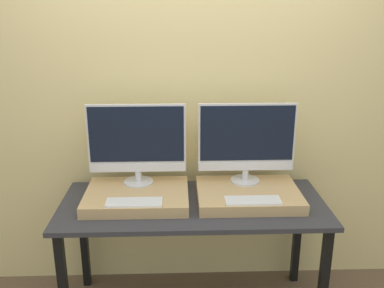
{
  "coord_description": "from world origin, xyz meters",
  "views": [
    {
      "loc": [
        -0.09,
        -2.08,
        1.96
      ],
      "look_at": [
        0.0,
        0.52,
        1.12
      ],
      "focal_mm": 40.0,
      "sensor_mm": 36.0,
      "label": 1
    }
  ],
  "objects_px": {
    "monitor_right": "(247,140)",
    "keyboard_right": "(253,200)",
    "monitor_left": "(137,142)",
    "keyboard_left": "(134,202)"
  },
  "relations": [
    {
      "from": "monitor_right",
      "to": "keyboard_right",
      "type": "distance_m",
      "value": 0.41
    },
    {
      "from": "monitor_left",
      "to": "keyboard_right",
      "type": "distance_m",
      "value": 0.81
    },
    {
      "from": "keyboard_left",
      "to": "monitor_right",
      "type": "relative_size",
      "value": 0.53
    },
    {
      "from": "keyboard_right",
      "to": "monitor_right",
      "type": "bearing_deg",
      "value": 90.0
    },
    {
      "from": "keyboard_left",
      "to": "monitor_right",
      "type": "distance_m",
      "value": 0.81
    },
    {
      "from": "monitor_left",
      "to": "keyboard_left",
      "type": "xyz_separation_m",
      "value": [
        0.0,
        -0.31,
        -0.28
      ]
    },
    {
      "from": "monitor_left",
      "to": "keyboard_right",
      "type": "height_order",
      "value": "monitor_left"
    },
    {
      "from": "monitor_right",
      "to": "keyboard_right",
      "type": "relative_size",
      "value": 1.89
    },
    {
      "from": "monitor_right",
      "to": "keyboard_right",
      "type": "bearing_deg",
      "value": -90.0
    },
    {
      "from": "monitor_right",
      "to": "keyboard_left",
      "type": "bearing_deg",
      "value": -156.45
    }
  ]
}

